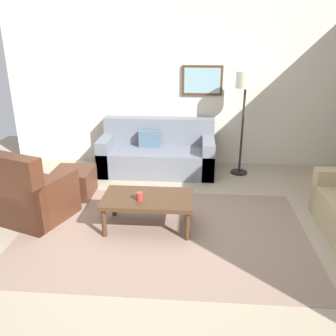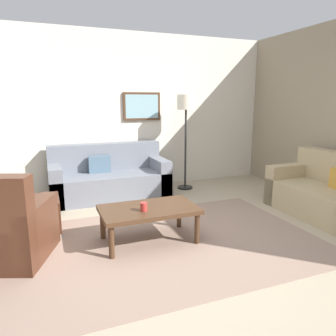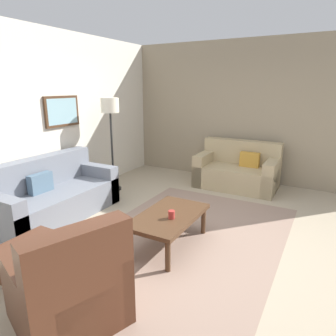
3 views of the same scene
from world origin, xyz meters
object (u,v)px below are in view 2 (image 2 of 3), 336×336
Objects in this scene: couch_main at (109,179)px; cup at (144,207)px; framed_artwork at (142,106)px; ottoman at (37,214)px; coffee_table at (149,212)px; couch_loveseat at (329,194)px; lamp_standing at (186,112)px; armchair_leather at (3,233)px.

cup is (0.00, -2.07, 0.16)m from couch_main.
framed_artwork is at bearing 28.92° from couch_main.
ottoman is 0.51× the size of coffee_table.
ottoman is at bearing -134.89° from couch_main.
ottoman is 2.75m from framed_artwork.
couch_loveseat is 3.98m from ottoman.
ottoman is at bearing -156.99° from lamp_standing.
lamp_standing is at bearing 33.21° from armchair_leather.
couch_loveseat is 2.65m from lamp_standing.
framed_artwork reaches higher than couch_main.
lamp_standing is (1.33, 1.92, 1.05)m from coffee_table.
couch_loveseat is at bearing -2.14° from armchair_leather.
couch_loveseat is 4.17m from armchair_leather.
couch_main is 20.01× the size of cup.
couch_loveseat is at bearing -37.03° from couch_main.
lamp_standing is (1.41, -0.06, 1.11)m from couch_main.
lamp_standing is at bearing 54.90° from cup.
lamp_standing is 2.46× the size of framed_artwork.
couch_loveseat is at bearing -13.52° from ottoman.
armchair_leather is 1.84× the size of ottoman.
lamp_standing is (1.41, 2.01, 0.95)m from cup.
couch_main is at bearing 92.53° from coffee_table.
couch_main reaches higher than coffee_table.
couch_main is 1.80m from lamp_standing.
ottoman is at bearing 140.64° from cup.
couch_main and couch_loveseat have the same top height.
couch_loveseat is at bearing -0.04° from cup.
ottoman is at bearing 145.39° from coffee_table.
armchair_leather reaches higher than couch_loveseat.
coffee_table is (0.09, -1.98, 0.06)m from couch_main.
couch_main is at bearing 177.75° from lamp_standing.
lamp_standing reaches higher than armchair_leather.
framed_artwork is at bearing 39.56° from ottoman.
couch_loveseat is at bearing -1.93° from coffee_table.
couch_loveseat is 0.88× the size of lamp_standing.
framed_artwork is (1.87, 1.54, 1.30)m from ottoman.
armchair_leather is 3.38m from framed_artwork.
cup is at bearing -134.60° from coffee_table.
couch_loveseat is 1.46× the size of armchair_leather.
coffee_table is 0.64× the size of lamp_standing.
lamp_standing reaches higher than couch_loveseat.
couch_main is 1.47m from framed_artwork.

